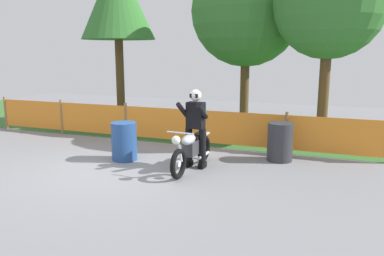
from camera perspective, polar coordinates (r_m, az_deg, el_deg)
ground at (r=8.41m, az=-11.97°, el=-6.01°), size 24.00×24.00×0.02m
grass_verge at (r=13.23m, az=0.96°, el=0.61°), size 24.00×5.96×0.01m
barrier_fence at (r=10.43m, az=-4.60°, el=0.67°), size 11.21×0.08×1.05m
tree_near_left at (r=12.35m, az=8.17°, el=16.95°), size 3.42×3.42×5.42m
tree_near_right at (r=10.92m, az=19.90°, el=17.12°), size 2.89×2.89×5.15m
motorcycle_lead at (r=8.03m, az=-0.02°, el=-3.19°), size 0.57×1.95×0.92m
rider_lead at (r=8.11m, az=0.56°, el=0.61°), size 0.56×0.69×1.69m
oil_drum at (r=8.94m, az=13.04°, el=-2.04°), size 0.58×0.58×0.88m
spare_drum at (r=8.90m, az=-10.11°, el=-1.97°), size 0.58×0.58×0.88m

